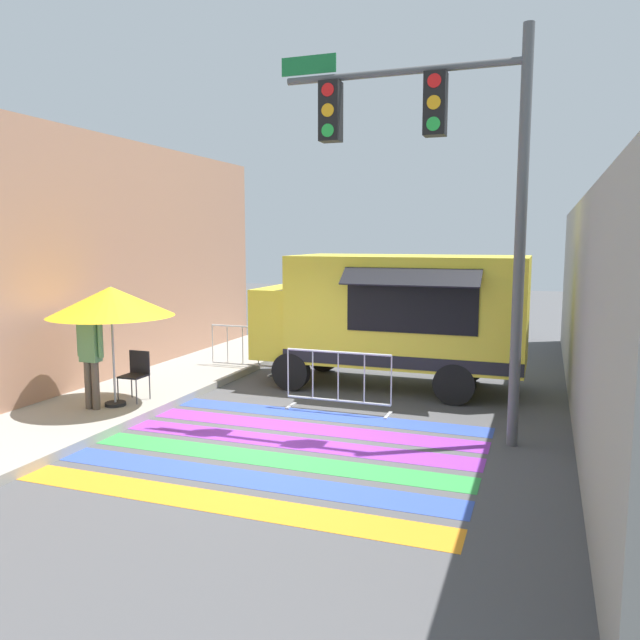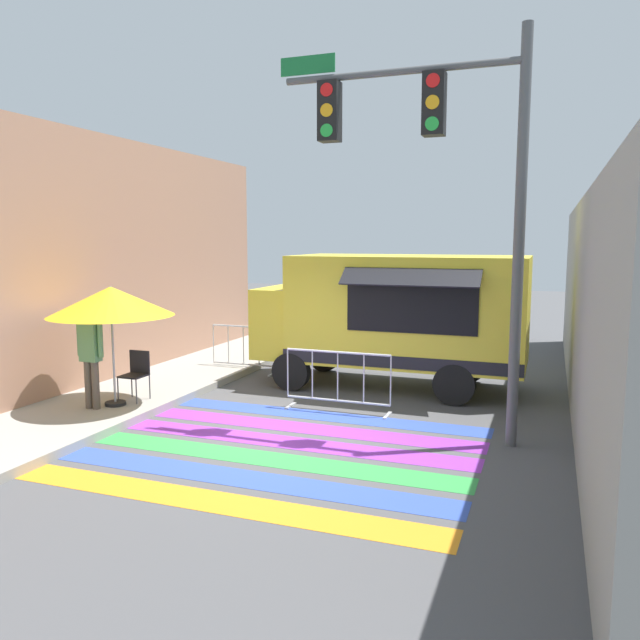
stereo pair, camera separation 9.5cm
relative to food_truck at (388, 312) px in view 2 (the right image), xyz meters
name	(u,v)px [view 2 (the right image)]	position (x,y,z in m)	size (l,w,h in m)	color
ground_plane	(282,431)	(-0.84, -3.56, -1.56)	(60.00, 60.00, 0.00)	#4C4C4F
sidewalk_left	(55,401)	(-5.46, -3.56, -1.49)	(4.40, 16.00, 0.14)	#99968E
building_left_facade	(41,265)	(-5.61, -3.56, 1.03)	(0.25, 16.00, 5.18)	tan
concrete_wall_right	(581,307)	(3.64, -0.56, 0.31)	(0.20, 16.00, 3.75)	gray
crosswalk_painted	(258,448)	(-0.84, -4.43, -1.56)	(6.40, 4.36, 0.01)	orange
food_truck	(388,312)	(0.00, 0.00, 0.00)	(5.47, 2.63, 2.73)	yellow
traffic_signal_pole	(438,158)	(1.47, -3.04, 2.69)	(3.77, 0.29, 6.03)	#515456
patio_umbrella	(111,302)	(-4.04, -3.63, 0.43)	(2.16, 2.16, 2.11)	black
folding_chair	(136,370)	(-3.92, -3.15, -0.88)	(0.42, 0.42, 0.89)	#4C4C51
vendor_person	(90,351)	(-4.26, -3.94, -0.40)	(0.53, 0.23, 1.78)	brown
barricade_front	(338,382)	(-0.37, -2.16, -1.02)	(1.96, 0.44, 1.10)	#B7BABF
barricade_side	(244,350)	(-3.45, 0.18, -1.03)	(1.59, 0.44, 1.10)	#B7BABF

